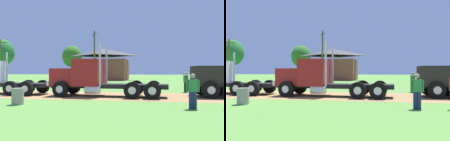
% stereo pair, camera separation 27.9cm
% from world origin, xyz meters
% --- Properties ---
extents(ground_plane, '(200.00, 200.00, 0.00)m').
position_xyz_m(ground_plane, '(0.00, 0.00, 0.00)').
color(ground_plane, '#568A39').
extents(dirt_track, '(120.00, 5.55, 0.01)m').
position_xyz_m(dirt_track, '(0.00, 0.00, 0.00)').
color(dirt_track, '#9E7549').
rests_on(dirt_track, ground_plane).
extents(truck_foreground_white, '(8.29, 3.06, 3.74)m').
position_xyz_m(truck_foreground_white, '(2.34, -0.28, 1.26)').
color(truck_foreground_white, black).
rests_on(truck_foreground_white, ground_plane).
extents(visitor_standing_near, '(0.60, 0.28, 1.65)m').
position_xyz_m(visitor_standing_near, '(8.49, -5.09, 0.88)').
color(visitor_standing_near, '#33723F').
rests_on(visitor_standing_near, ground_plane).
extents(visitor_far_side, '(0.37, 0.58, 1.69)m').
position_xyz_m(visitor_far_side, '(9.44, 3.82, 0.91)').
color(visitor_far_side, '#33723F').
rests_on(visitor_far_side, ground_plane).
extents(steel_barrel, '(0.62, 0.62, 0.87)m').
position_xyz_m(steel_barrel, '(-0.36, -5.09, 0.43)').
color(steel_barrel, gray).
rests_on(steel_barrel, ground_plane).
extents(shed_building, '(10.01, 8.45, 6.23)m').
position_xyz_m(shed_building, '(-2.76, 29.25, 3.01)').
color(shed_building, brown).
rests_on(shed_building, ground_plane).
extents(utility_pole_near, '(1.67, 1.64, 7.33)m').
position_xyz_m(utility_pole_near, '(-19.13, 20.31, 3.91)').
color(utility_pole_near, brown).
rests_on(utility_pole_near, ground_plane).
extents(utility_pole_far, '(1.23, 1.97, 8.64)m').
position_xyz_m(utility_pole_far, '(-2.95, 22.53, 4.58)').
color(utility_pole_far, brown).
rests_on(utility_pole_far, ground_plane).
extents(tree_left, '(5.58, 5.58, 9.15)m').
position_xyz_m(tree_left, '(-27.61, 33.27, 6.07)').
color(tree_left, '#513823').
rests_on(tree_left, ground_plane).
extents(tree_mid, '(4.72, 4.72, 7.87)m').
position_xyz_m(tree_mid, '(-12.08, 37.67, 5.25)').
color(tree_mid, '#513823').
rests_on(tree_mid, ground_plane).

